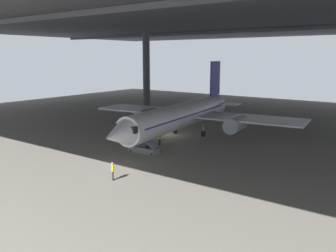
{
  "coord_description": "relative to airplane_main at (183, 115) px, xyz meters",
  "views": [
    {
      "loc": [
        30.49,
        -41.73,
        11.48
      ],
      "look_at": [
        3.84,
        -4.72,
        2.45
      ],
      "focal_mm": 37.6,
      "sensor_mm": 36.0,
      "label": 1
    }
  ],
  "objects": [
    {
      "name": "ground_plane",
      "position": [
        -3.37,
        0.35,
        -3.31
      ],
      "size": [
        110.0,
        110.0,
        0.0
      ],
      "primitive_type": "plane",
      "color": "gray"
    },
    {
      "name": "hangar_structure",
      "position": [
        -3.45,
        14.11,
        14.44
      ],
      "size": [
        121.0,
        99.0,
        18.39
      ],
      "color": "#4C4F54",
      "rests_on": "ground_plane"
    },
    {
      "name": "baggage_tug",
      "position": [
        -8.62,
        4.6,
        -2.79
      ],
      "size": [
        1.47,
        2.31,
        0.9
      ],
      "color": "yellow",
      "rests_on": "ground_plane"
    },
    {
      "name": "crew_worker_near_nose",
      "position": [
        4.42,
        -18.78,
        -2.3
      ],
      "size": [
        0.45,
        0.4,
        1.77
      ],
      "color": "#232838",
      "rests_on": "ground_plane"
    },
    {
      "name": "airplane_main",
      "position": [
        0.0,
        0.0,
        0.0
      ],
      "size": [
        32.89,
        33.9,
        10.72
      ],
      "color": "white",
      "rests_on": "ground_plane"
    },
    {
      "name": "boarding_stairs",
      "position": [
        0.48,
        -9.43,
        -2.59
      ],
      "size": [
        4.17,
        1.88,
        4.5
      ],
      "color": "slate",
      "rests_on": "ground_plane"
    },
    {
      "name": "crew_worker_by_stairs",
      "position": [
        -0.11,
        -5.51,
        -2.4
      ],
      "size": [
        0.55,
        0.24,
        1.6
      ],
      "color": "#232838",
      "rests_on": "ground_plane"
    }
  ]
}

